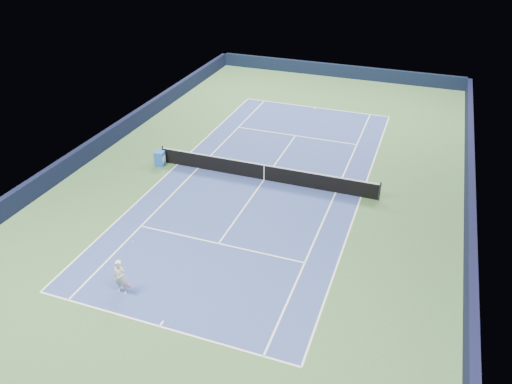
% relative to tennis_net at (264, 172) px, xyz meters
% --- Properties ---
extents(ground, '(40.00, 40.00, 0.00)m').
position_rel_tennis_net_xyz_m(ground, '(0.00, 0.00, -0.50)').
color(ground, '#375B31').
rests_on(ground, ground).
extents(wall_far, '(22.00, 0.35, 1.10)m').
position_rel_tennis_net_xyz_m(wall_far, '(0.00, 19.82, 0.05)').
color(wall_far, black).
rests_on(wall_far, ground).
extents(wall_right, '(0.35, 40.00, 1.10)m').
position_rel_tennis_net_xyz_m(wall_right, '(10.82, 0.00, 0.05)').
color(wall_right, black).
rests_on(wall_right, ground).
extents(wall_left, '(0.35, 40.00, 1.10)m').
position_rel_tennis_net_xyz_m(wall_left, '(-10.82, 0.00, 0.05)').
color(wall_left, black).
rests_on(wall_left, ground).
extents(court_surface, '(10.97, 23.77, 0.01)m').
position_rel_tennis_net_xyz_m(court_surface, '(0.00, 0.00, -0.50)').
color(court_surface, navy).
rests_on(court_surface, ground).
extents(baseline_far, '(10.97, 0.08, 0.00)m').
position_rel_tennis_net_xyz_m(baseline_far, '(0.00, 11.88, -0.50)').
color(baseline_far, white).
rests_on(baseline_far, ground).
extents(baseline_near, '(10.97, 0.08, 0.00)m').
position_rel_tennis_net_xyz_m(baseline_near, '(0.00, -11.88, -0.50)').
color(baseline_near, white).
rests_on(baseline_near, ground).
extents(sideline_doubles_right, '(0.08, 23.77, 0.00)m').
position_rel_tennis_net_xyz_m(sideline_doubles_right, '(5.49, 0.00, -0.50)').
color(sideline_doubles_right, white).
rests_on(sideline_doubles_right, ground).
extents(sideline_doubles_left, '(0.08, 23.77, 0.00)m').
position_rel_tennis_net_xyz_m(sideline_doubles_left, '(-5.49, 0.00, -0.50)').
color(sideline_doubles_left, white).
rests_on(sideline_doubles_left, ground).
extents(sideline_singles_right, '(0.08, 23.77, 0.00)m').
position_rel_tennis_net_xyz_m(sideline_singles_right, '(4.12, 0.00, -0.50)').
color(sideline_singles_right, white).
rests_on(sideline_singles_right, ground).
extents(sideline_singles_left, '(0.08, 23.77, 0.00)m').
position_rel_tennis_net_xyz_m(sideline_singles_left, '(-4.12, 0.00, -0.50)').
color(sideline_singles_left, white).
rests_on(sideline_singles_left, ground).
extents(service_line_far, '(8.23, 0.08, 0.00)m').
position_rel_tennis_net_xyz_m(service_line_far, '(0.00, 6.40, -0.50)').
color(service_line_far, white).
rests_on(service_line_far, ground).
extents(service_line_near, '(8.23, 0.08, 0.00)m').
position_rel_tennis_net_xyz_m(service_line_near, '(0.00, -6.40, -0.50)').
color(service_line_near, white).
rests_on(service_line_near, ground).
extents(center_service_line, '(0.08, 12.80, 0.00)m').
position_rel_tennis_net_xyz_m(center_service_line, '(0.00, 0.00, -0.50)').
color(center_service_line, white).
rests_on(center_service_line, ground).
extents(center_mark_far, '(0.08, 0.30, 0.00)m').
position_rel_tennis_net_xyz_m(center_mark_far, '(0.00, 11.73, -0.50)').
color(center_mark_far, white).
rests_on(center_mark_far, ground).
extents(center_mark_near, '(0.08, 0.30, 0.00)m').
position_rel_tennis_net_xyz_m(center_mark_near, '(0.00, -11.73, -0.50)').
color(center_mark_near, white).
rests_on(center_mark_near, ground).
extents(tennis_net, '(12.90, 0.10, 1.07)m').
position_rel_tennis_net_xyz_m(tennis_net, '(0.00, 0.00, 0.00)').
color(tennis_net, black).
rests_on(tennis_net, ground).
extents(sponsor_cube, '(0.62, 0.55, 0.88)m').
position_rel_tennis_net_xyz_m(sponsor_cube, '(-6.40, -0.42, -0.06)').
color(sponsor_cube, blue).
rests_on(sponsor_cube, ground).
extents(tennis_player, '(0.75, 1.24, 1.89)m').
position_rel_tennis_net_xyz_m(tennis_player, '(-2.33, -10.73, 0.28)').
color(tennis_player, silver).
rests_on(tennis_player, ground).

